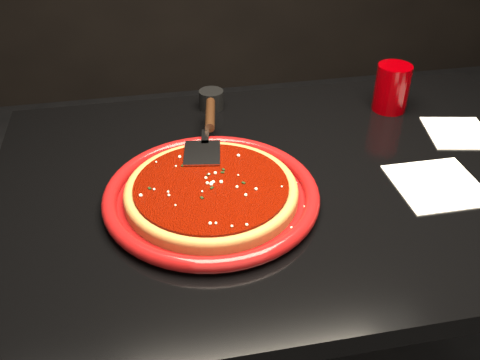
% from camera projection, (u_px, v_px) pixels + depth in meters
% --- Properties ---
extents(table, '(1.20, 0.80, 0.75)m').
position_uv_depth(table, '(287.00, 304.00, 1.29)').
color(table, black).
rests_on(table, floor).
extents(plate, '(0.53, 0.53, 0.03)m').
position_uv_depth(plate, '(211.00, 195.00, 0.99)').
color(plate, maroon).
rests_on(plate, table).
extents(pizza_crust, '(0.43, 0.43, 0.02)m').
position_uv_depth(pizza_crust, '(211.00, 193.00, 0.99)').
color(pizza_crust, '#935E2D').
rests_on(pizza_crust, plate).
extents(pizza_crust_rim, '(0.43, 0.43, 0.02)m').
position_uv_depth(pizza_crust_rim, '(211.00, 189.00, 0.99)').
color(pizza_crust_rim, '#935E2D').
rests_on(pizza_crust_rim, plate).
extents(pizza_sauce, '(0.38, 0.38, 0.01)m').
position_uv_depth(pizza_sauce, '(211.00, 187.00, 0.98)').
color(pizza_sauce, '#650900').
rests_on(pizza_sauce, plate).
extents(parmesan_dusting, '(0.28, 0.28, 0.01)m').
position_uv_depth(parmesan_dusting, '(211.00, 183.00, 0.98)').
color(parmesan_dusting, beige).
rests_on(parmesan_dusting, plate).
extents(basil_flecks, '(0.25, 0.25, 0.00)m').
position_uv_depth(basil_flecks, '(211.00, 184.00, 0.98)').
color(basil_flecks, black).
rests_on(basil_flecks, plate).
extents(pizza_server, '(0.13, 0.31, 0.02)m').
position_uv_depth(pizza_server, '(207.00, 131.00, 1.12)').
color(pizza_server, silver).
rests_on(pizza_server, plate).
extents(cup, '(0.08, 0.08, 0.11)m').
position_uv_depth(cup, '(392.00, 88.00, 1.27)').
color(cup, '#7F0002').
rests_on(cup, table).
extents(napkin_a, '(0.17, 0.17, 0.00)m').
position_uv_depth(napkin_a, '(437.00, 185.00, 1.04)').
color(napkin_a, white).
rests_on(napkin_a, table).
extents(napkin_b, '(0.16, 0.17, 0.00)m').
position_uv_depth(napkin_b, '(458.00, 133.00, 1.21)').
color(napkin_b, white).
rests_on(napkin_b, table).
extents(ramekin, '(0.07, 0.07, 0.05)m').
position_uv_depth(ramekin, '(211.00, 100.00, 1.30)').
color(ramekin, black).
rests_on(ramekin, table).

